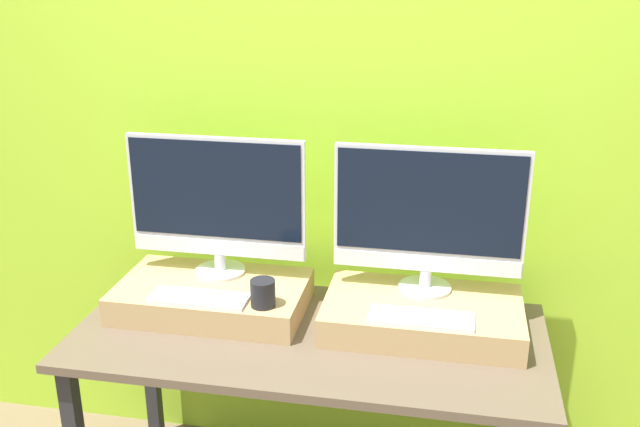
% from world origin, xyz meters
% --- Properties ---
extents(wall_back, '(8.00, 0.04, 2.60)m').
position_xyz_m(wall_back, '(0.00, 0.78, 1.30)').
color(wall_back, '#9ED12D').
rests_on(wall_back, ground_plane).
extents(workbench, '(1.56, 0.71, 0.75)m').
position_xyz_m(workbench, '(0.00, 0.36, 0.67)').
color(workbench, brown).
rests_on(workbench, ground_plane).
extents(wooden_riser_left, '(0.65, 0.40, 0.10)m').
position_xyz_m(wooden_riser_left, '(-0.37, 0.46, 0.80)').
color(wooden_riser_left, tan).
rests_on(wooden_riser_left, workbench).
extents(monitor_left, '(0.63, 0.18, 0.50)m').
position_xyz_m(monitor_left, '(-0.37, 0.55, 1.12)').
color(monitor_left, silver).
rests_on(monitor_left, wooden_riser_left).
extents(keyboard_left, '(0.33, 0.12, 0.01)m').
position_xyz_m(keyboard_left, '(-0.37, 0.33, 0.86)').
color(keyboard_left, silver).
rests_on(keyboard_left, wooden_riser_left).
extents(mug, '(0.08, 0.08, 0.09)m').
position_xyz_m(mug, '(-0.15, 0.33, 0.89)').
color(mug, black).
rests_on(mug, wooden_riser_left).
extents(wooden_riser_right, '(0.65, 0.40, 0.10)m').
position_xyz_m(wooden_riser_right, '(0.37, 0.46, 0.80)').
color(wooden_riser_right, tan).
rests_on(wooden_riser_right, workbench).
extents(monitor_right, '(0.63, 0.18, 0.50)m').
position_xyz_m(monitor_right, '(0.37, 0.55, 1.12)').
color(monitor_right, silver).
rests_on(monitor_right, wooden_riser_right).
extents(keyboard_right, '(0.33, 0.12, 0.01)m').
position_xyz_m(keyboard_right, '(0.37, 0.33, 0.86)').
color(keyboard_right, silver).
rests_on(keyboard_right, wooden_riser_right).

